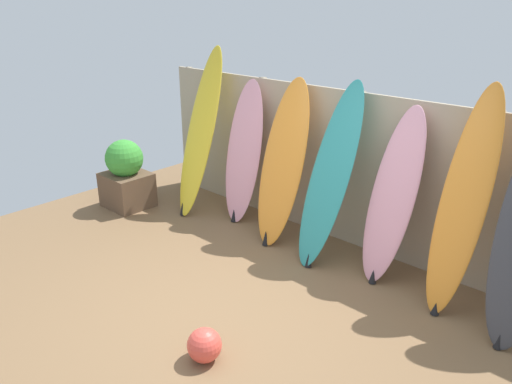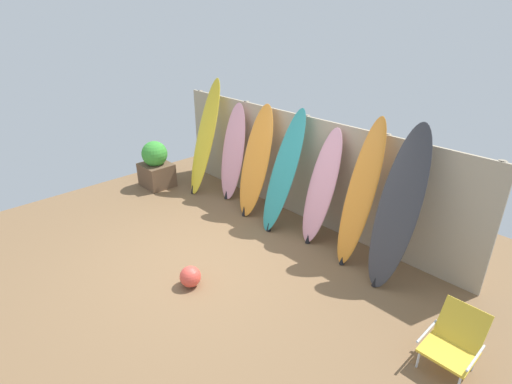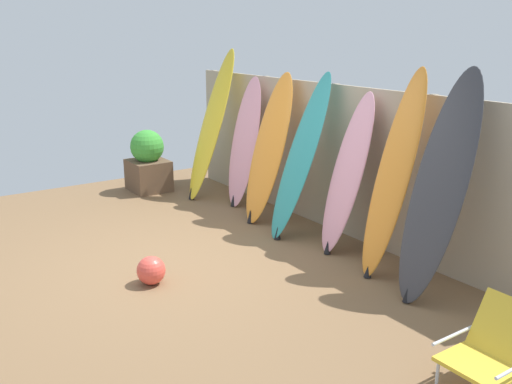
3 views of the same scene
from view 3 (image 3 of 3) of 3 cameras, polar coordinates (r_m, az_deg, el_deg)
The scene contains 12 objects.
ground at distance 6.28m, azimuth -6.68°, elevation -6.86°, with size 7.68×7.68×0.00m, color brown.
fence_back at distance 7.11m, azimuth 7.53°, elevation 3.43°, with size 6.08×0.11×1.80m.
surfboard_yellow_0 at distance 8.43m, azimuth -4.47°, elevation 6.69°, with size 0.54×0.93×2.18m.
surfboard_pink_1 at distance 7.99m, azimuth -1.19°, elevation 4.86°, with size 0.57×0.51×1.81m.
surfboard_orange_2 at distance 7.31m, azimuth 1.28°, elevation 4.32°, with size 0.61×0.74×1.92m.
surfboard_teal_3 at distance 6.76m, azimuth 4.46°, elevation 3.47°, with size 0.57×0.82×1.96m.
surfboard_pink_4 at distance 6.35m, azimuth 9.12°, elevation 1.76°, with size 0.55×0.65×1.79m.
surfboard_orange_5 at distance 5.81m, azimuth 13.60°, elevation 1.70°, with size 0.45×0.70×2.09m.
surfboard_charcoal_6 at distance 5.40m, azimuth 17.89°, elevation 0.48°, with size 0.58×0.81×2.12m.
beach_chair at distance 4.35m, azimuth 22.58°, elevation -14.22°, with size 0.50×0.58×0.63m.
planter_box at distance 8.98m, azimuth -10.76°, elevation 2.92°, with size 0.62×0.55×0.95m.
beach_ball at distance 5.74m, azimuth -10.45°, elevation -7.72°, with size 0.28×0.28×0.28m, color #E54C3F.
Camera 3 is at (5.15, -2.66, 2.41)m, focal length 40.00 mm.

